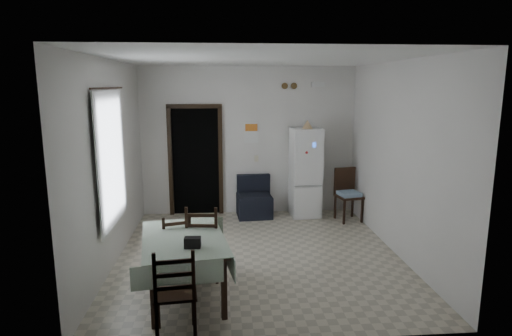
{
  "coord_description": "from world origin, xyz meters",
  "views": [
    {
      "loc": [
        -0.54,
        -6.11,
        2.55
      ],
      "look_at": [
        0.0,
        0.5,
        1.25
      ],
      "focal_mm": 30.0,
      "sensor_mm": 36.0,
      "label": 1
    }
  ],
  "objects_px": {
    "corner_chair": "(349,195)",
    "navy_seat": "(254,197)",
    "dining_table": "(185,267)",
    "dining_chair_near_head": "(175,291)",
    "fridge": "(305,173)",
    "dining_chair_far_right": "(204,241)",
    "dining_chair_far_left": "(175,246)"
  },
  "relations": [
    {
      "from": "navy_seat",
      "to": "dining_table",
      "type": "height_order",
      "value": "navy_seat"
    },
    {
      "from": "corner_chair",
      "to": "dining_chair_near_head",
      "type": "xyz_separation_m",
      "value": [
        -2.88,
        -3.6,
        0.0
      ]
    },
    {
      "from": "fridge",
      "to": "dining_chair_far_right",
      "type": "xyz_separation_m",
      "value": [
        -1.87,
        -2.62,
        -0.35
      ]
    },
    {
      "from": "dining_table",
      "to": "dining_chair_far_left",
      "type": "height_order",
      "value": "dining_chair_far_left"
    },
    {
      "from": "dining_table",
      "to": "dining_chair_far_left",
      "type": "distance_m",
      "value": 0.56
    },
    {
      "from": "dining_table",
      "to": "navy_seat",
      "type": "bearing_deg",
      "value": 61.74
    },
    {
      "from": "navy_seat",
      "to": "dining_chair_near_head",
      "type": "xyz_separation_m",
      "value": [
        -1.11,
        -3.99,
        0.1
      ]
    },
    {
      "from": "fridge",
      "to": "dining_table",
      "type": "height_order",
      "value": "fridge"
    },
    {
      "from": "dining_chair_far_left",
      "to": "dining_table",
      "type": "bearing_deg",
      "value": 91.39
    },
    {
      "from": "dining_chair_far_left",
      "to": "dining_chair_near_head",
      "type": "xyz_separation_m",
      "value": [
        0.14,
        -1.38,
        0.05
      ]
    },
    {
      "from": "corner_chair",
      "to": "dining_chair_near_head",
      "type": "relative_size",
      "value": 1.0
    },
    {
      "from": "dining_table",
      "to": "dining_chair_far_right",
      "type": "distance_m",
      "value": 0.58
    },
    {
      "from": "dining_chair_far_left",
      "to": "dining_chair_far_right",
      "type": "xyz_separation_m",
      "value": [
        0.38,
        -0.02,
        0.06
      ]
    },
    {
      "from": "corner_chair",
      "to": "dining_chair_far_right",
      "type": "xyz_separation_m",
      "value": [
        -2.63,
        -2.23,
        0.02
      ]
    },
    {
      "from": "fridge",
      "to": "dining_chair_near_head",
      "type": "distance_m",
      "value": 4.53
    },
    {
      "from": "dining_chair_far_right",
      "to": "dining_chair_near_head",
      "type": "height_order",
      "value": "dining_chair_far_right"
    },
    {
      "from": "dining_table",
      "to": "dining_chair_near_head",
      "type": "xyz_separation_m",
      "value": [
        -0.02,
        -0.85,
        0.12
      ]
    },
    {
      "from": "fridge",
      "to": "dining_chair_far_right",
      "type": "height_order",
      "value": "fridge"
    },
    {
      "from": "dining_table",
      "to": "dining_chair_near_head",
      "type": "relative_size",
      "value": 1.46
    },
    {
      "from": "dining_chair_near_head",
      "to": "fridge",
      "type": "bearing_deg",
      "value": -124.0
    },
    {
      "from": "dining_table",
      "to": "dining_chair_near_head",
      "type": "distance_m",
      "value": 0.86
    },
    {
      "from": "fridge",
      "to": "dining_table",
      "type": "xyz_separation_m",
      "value": [
        -2.09,
        -3.14,
        -0.49
      ]
    },
    {
      "from": "dining_table",
      "to": "dining_chair_far_left",
      "type": "xyz_separation_m",
      "value": [
        -0.16,
        0.53,
        0.07
      ]
    },
    {
      "from": "corner_chair",
      "to": "navy_seat",
      "type": "bearing_deg",
      "value": 155.93
    },
    {
      "from": "navy_seat",
      "to": "dining_table",
      "type": "relative_size",
      "value": 0.55
    },
    {
      "from": "fridge",
      "to": "dining_chair_near_head",
      "type": "bearing_deg",
      "value": -120.99
    },
    {
      "from": "navy_seat",
      "to": "corner_chair",
      "type": "xyz_separation_m",
      "value": [
        1.76,
        -0.4,
        0.1
      ]
    },
    {
      "from": "fridge",
      "to": "dining_chair_far_right",
      "type": "bearing_deg",
      "value": -128.57
    },
    {
      "from": "dining_chair_far_right",
      "to": "dining_chair_far_left",
      "type": "bearing_deg",
      "value": 4.6
    },
    {
      "from": "corner_chair",
      "to": "dining_chair_far_right",
      "type": "height_order",
      "value": "dining_chair_far_right"
    },
    {
      "from": "fridge",
      "to": "dining_chair_far_right",
      "type": "relative_size",
      "value": 1.69
    },
    {
      "from": "corner_chair",
      "to": "dining_chair_far_right",
      "type": "relative_size",
      "value": 0.97
    }
  ]
}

